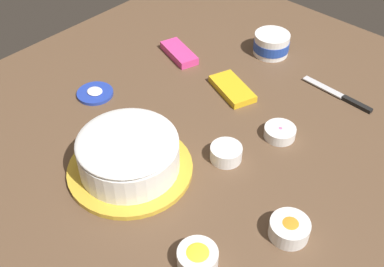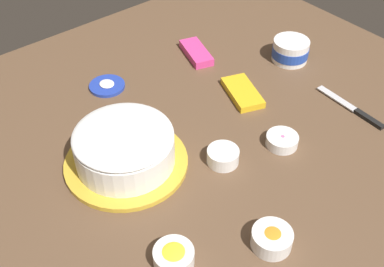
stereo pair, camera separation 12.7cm
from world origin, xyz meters
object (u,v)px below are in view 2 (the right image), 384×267
(spreading_knife, at_px, (355,110))
(sprinkle_bowl_green, at_px, (223,156))
(frosted_cake, at_px, (125,149))
(frosting_tub_lid, at_px, (107,86))
(frosting_tub, at_px, (290,50))
(candy_box_lower, at_px, (196,53))
(sprinkle_bowl_pink, at_px, (282,140))
(candy_box_upper, at_px, (242,93))
(sprinkle_bowl_yellow, at_px, (174,256))
(sprinkle_bowl_orange, at_px, (272,238))

(spreading_knife, height_order, sprinkle_bowl_green, sprinkle_bowl_green)
(frosted_cake, relative_size, frosting_tub_lid, 2.90)
(frosting_tub, bearing_deg, candy_box_lower, -133.80)
(sprinkle_bowl_pink, xyz_separation_m, candy_box_upper, (-0.22, 0.07, -0.01))
(spreading_knife, bearing_deg, sprinkle_bowl_yellow, -85.19)
(sprinkle_bowl_green, distance_m, candy_box_upper, 0.29)
(sprinkle_bowl_orange, bearing_deg, candy_box_lower, 152.46)
(frosting_tub, bearing_deg, sprinkle_bowl_pink, -50.86)
(frosted_cake, relative_size, frosting_tub, 2.67)
(sprinkle_bowl_green, relative_size, candy_box_lower, 0.55)
(frosting_tub, height_order, sprinkle_bowl_orange, frosting_tub)
(frosting_tub_lid, xyz_separation_m, sprinkle_bowl_orange, (0.72, -0.03, 0.02))
(spreading_knife, bearing_deg, sprinkle_bowl_pink, -99.11)
(sprinkle_bowl_yellow, bearing_deg, sprinkle_bowl_orange, 62.53)
(sprinkle_bowl_green, bearing_deg, frosting_tub_lid, -172.69)
(sprinkle_bowl_yellow, height_order, candy_box_upper, sprinkle_bowl_yellow)
(frosting_tub, xyz_separation_m, spreading_knife, (0.31, -0.06, -0.03))
(sprinkle_bowl_green, bearing_deg, frosted_cake, -127.24)
(sprinkle_bowl_pink, height_order, sprinkle_bowl_yellow, sprinkle_bowl_yellow)
(spreading_knife, distance_m, sprinkle_bowl_pink, 0.27)
(spreading_knife, relative_size, candy_box_upper, 1.49)
(frosting_tub_lid, relative_size, sprinkle_bowl_orange, 1.21)
(sprinkle_bowl_orange, relative_size, sprinkle_bowl_yellow, 1.03)
(sprinkle_bowl_yellow, xyz_separation_m, candy_box_lower, (-0.58, 0.55, -0.01))
(spreading_knife, distance_m, sprinkle_bowl_orange, 0.55)
(sprinkle_bowl_green, xyz_separation_m, candy_box_upper, (-0.17, 0.24, -0.01))
(frosting_tub_lid, bearing_deg, candy_box_lower, 82.78)
(spreading_knife, xyz_separation_m, sprinkle_bowl_yellow, (0.06, -0.72, 0.02))
(frosted_cake, xyz_separation_m, spreading_knife, (0.25, 0.63, -0.05))
(sprinkle_bowl_green, xyz_separation_m, candy_box_lower, (-0.43, 0.27, -0.01))
(frosting_tub_lid, distance_m, sprinkle_bowl_pink, 0.57)
(frosting_tub_lid, relative_size, spreading_knife, 0.47)
(spreading_knife, bearing_deg, sprinkle_bowl_green, -102.54)
(sprinkle_bowl_pink, relative_size, candy_box_lower, 0.57)
(sprinkle_bowl_green, bearing_deg, sprinkle_bowl_pink, 72.11)
(frosting_tub, distance_m, sprinkle_bowl_orange, 0.75)
(frosted_cake, xyz_separation_m, candy_box_lower, (-0.27, 0.46, -0.04))
(candy_box_lower, bearing_deg, candy_box_upper, 10.56)
(frosted_cake, distance_m, spreading_knife, 0.68)
(sprinkle_bowl_orange, bearing_deg, frosting_tub, 128.87)
(frosting_tub_lid, xyz_separation_m, candy_box_upper, (0.30, 0.30, 0.00))
(frosting_tub, height_order, spreading_knife, frosting_tub)
(frosting_tub, relative_size, sprinkle_bowl_orange, 1.31)
(frosted_cake, xyz_separation_m, frosting_tub_lid, (-0.32, 0.14, -0.05))
(sprinkle_bowl_orange, bearing_deg, candy_box_upper, 142.75)
(frosting_tub_lid, bearing_deg, sprinkle_bowl_orange, -2.39)
(frosting_tub_lid, bearing_deg, sprinkle_bowl_yellow, -19.71)
(spreading_knife, distance_m, sprinkle_bowl_yellow, 0.72)
(spreading_knife, bearing_deg, frosting_tub, 169.63)
(candy_box_upper, bearing_deg, sprinkle_bowl_orange, -16.96)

